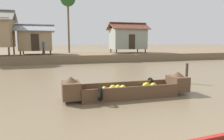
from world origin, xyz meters
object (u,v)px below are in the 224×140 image
Objects in this scene: stilt_house_mid_left at (36,40)px; stilt_house_mid_right at (128,38)px; mooring_post at (187,73)px; vendor_person at (43,46)px; palm_tree_near at (68,0)px; banana_boat at (128,89)px.

stilt_house_mid_right reaches higher than stilt_house_mid_left.
stilt_house_mid_left is 17.78m from mooring_post.
stilt_house_mid_right is 2.96× the size of vendor_person.
stilt_house_mid_right is 0.64× the size of palm_tree_near.
mooring_post is (8.40, -15.56, -1.90)m from stilt_house_mid_left.
stilt_house_mid_left reaches higher than mooring_post.
stilt_house_mid_left is at bearing 118.36° from mooring_post.
banana_boat is 20.78m from palm_tree_near.
vendor_person reaches higher than mooring_post.
banana_boat is at bearing -157.77° from mooring_post.
mooring_post is at bearing -99.69° from stilt_house_mid_right.
palm_tree_near is 19.70m from mooring_post.
stilt_house_mid_right is at bearing 68.89° from banana_boat.
palm_tree_near is at bearing 104.22° from mooring_post.
vendor_person is at bearing -129.38° from palm_tree_near.
palm_tree_near is (3.86, 2.35, 4.94)m from stilt_house_mid_left.
stilt_house_mid_left is 3.80× the size of mooring_post.
palm_tree_near is at bearing 162.65° from stilt_house_mid_right.
stilt_house_mid_left reaches higher than vendor_person.
stilt_house_mid_left is at bearing 120.77° from vendor_person.
stilt_house_mid_left reaches higher than banana_boat.
banana_boat is 4.33m from mooring_post.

